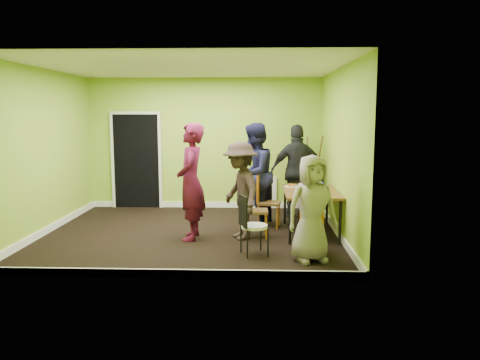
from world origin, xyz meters
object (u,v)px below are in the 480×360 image
(blue_bottle, at_px, (324,188))
(person_back_end, at_px, (297,171))
(thermos, at_px, (307,184))
(person_front_end, at_px, (312,208))
(person_standing, at_px, (191,182))
(person_left_near, at_px, (240,191))
(dining_table, at_px, (311,194))
(chair_left_near, at_px, (251,206))
(person_left_far, at_px, (254,174))
(chair_back_end, at_px, (301,180))
(easel, at_px, (307,174))
(chair_left_far, at_px, (265,198))
(chair_bentwood, at_px, (250,222))
(orange_bottle, at_px, (301,187))
(chair_front_end, at_px, (311,222))

(blue_bottle, xyz_separation_m, person_back_end, (-0.29, 1.65, 0.07))
(thermos, height_order, person_front_end, person_front_end)
(person_standing, height_order, person_left_near, person_standing)
(dining_table, xyz_separation_m, chair_left_near, (-1.00, -0.25, -0.17))
(person_front_end, bearing_deg, person_left_far, 92.66)
(person_left_far, height_order, person_front_end, person_left_far)
(blue_bottle, bearing_deg, chair_back_end, 98.38)
(person_left_near, distance_m, person_back_end, 1.98)
(dining_table, height_order, person_left_far, person_left_far)
(dining_table, height_order, easel, easel)
(chair_left_far, relative_size, easel, 0.59)
(person_left_far, bearing_deg, easel, 161.29)
(chair_left_far, relative_size, chair_bentwood, 1.08)
(person_standing, distance_m, person_back_end, 2.54)
(easel, height_order, orange_bottle, easel)
(easel, distance_m, person_standing, 3.08)
(person_front_end, bearing_deg, blue_bottle, 56.13)
(person_standing, bearing_deg, chair_back_end, 127.39)
(orange_bottle, bearing_deg, blue_bottle, -58.36)
(person_left_near, bearing_deg, easel, 125.49)
(orange_bottle, bearing_deg, person_left_near, -153.20)
(chair_left_near, relative_size, chair_back_end, 0.87)
(thermos, height_order, person_left_far, person_left_far)
(easel, bearing_deg, chair_left_far, -123.05)
(dining_table, relative_size, blue_bottle, 7.44)
(easel, bearing_deg, person_left_far, -132.49)
(thermos, relative_size, person_left_near, 0.14)
(blue_bottle, bearing_deg, chair_front_end, -108.29)
(thermos, bearing_deg, person_standing, -166.99)
(orange_bottle, relative_size, person_front_end, 0.05)
(person_standing, relative_size, person_left_far, 1.01)
(chair_left_near, bearing_deg, chair_bentwood, -1.48)
(thermos, bearing_deg, person_front_end, -93.44)
(orange_bottle, bearing_deg, person_back_end, 88.52)
(easel, distance_m, person_left_far, 1.62)
(dining_table, distance_m, chair_front_end, 1.27)
(chair_back_end, relative_size, person_standing, 0.57)
(chair_left_near, xyz_separation_m, person_back_end, (0.89, 1.54, 0.39))
(thermos, bearing_deg, person_back_end, 92.49)
(chair_left_far, height_order, person_left_near, person_left_near)
(easel, relative_size, person_left_near, 1.00)
(chair_left_far, distance_m, chair_back_end, 1.03)
(chair_back_end, bearing_deg, chair_left_near, 64.70)
(chair_back_end, height_order, person_standing, person_standing)
(chair_left_near, relative_size, orange_bottle, 11.76)
(chair_front_end, bearing_deg, person_back_end, 95.14)
(chair_left_near, distance_m, orange_bottle, 0.98)
(person_left_far, bearing_deg, person_standing, -20.26)
(dining_table, xyz_separation_m, chair_front_end, (-0.12, -1.25, -0.20))
(chair_back_end, distance_m, person_left_far, 1.06)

